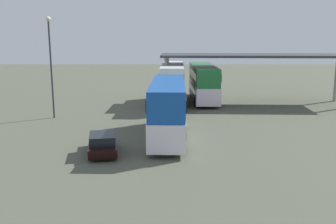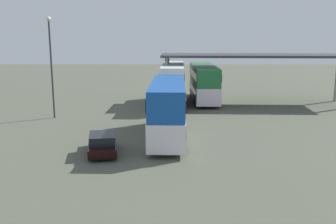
{
  "view_description": "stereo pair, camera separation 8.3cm",
  "coord_description": "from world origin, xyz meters",
  "px_view_note": "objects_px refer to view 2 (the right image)",
  "views": [
    {
      "loc": [
        0.55,
        -25.11,
        7.74
      ],
      "look_at": [
        0.33,
        2.35,
        2.0
      ],
      "focal_mm": 40.69,
      "sensor_mm": 36.0,
      "label": 1
    },
    {
      "loc": [
        0.64,
        -25.11,
        7.74
      ],
      "look_at": [
        0.33,
        2.35,
        2.0
      ],
      "focal_mm": 40.69,
      "sensor_mm": 36.0,
      "label": 2
    }
  ],
  "objects_px": {
    "parked_hatchback": "(102,144)",
    "double_decker_near_canopy": "(173,83)",
    "lamppost_tall": "(51,57)",
    "double_decker_mid_row": "(204,82)",
    "double_decker_main": "(168,108)"
  },
  "relations": [
    {
      "from": "double_decker_main",
      "to": "lamppost_tall",
      "type": "height_order",
      "value": "lamppost_tall"
    },
    {
      "from": "double_decker_near_canopy",
      "to": "lamppost_tall",
      "type": "xyz_separation_m",
      "value": [
        -10.99,
        -6.84,
        3.23
      ]
    },
    {
      "from": "lamppost_tall",
      "to": "parked_hatchback",
      "type": "bearing_deg",
      "value": -58.94
    },
    {
      "from": "double_decker_near_canopy",
      "to": "double_decker_mid_row",
      "type": "relative_size",
      "value": 0.97
    },
    {
      "from": "double_decker_main",
      "to": "double_decker_near_canopy",
      "type": "bearing_deg",
      "value": -0.69
    },
    {
      "from": "parked_hatchback",
      "to": "double_decker_mid_row",
      "type": "height_order",
      "value": "double_decker_mid_row"
    },
    {
      "from": "parked_hatchback",
      "to": "double_decker_near_canopy",
      "type": "relative_size",
      "value": 0.41
    },
    {
      "from": "lamppost_tall",
      "to": "double_decker_main",
      "type": "bearing_deg",
      "value": -32.81
    },
    {
      "from": "double_decker_near_canopy",
      "to": "double_decker_mid_row",
      "type": "distance_m",
      "value": 4.12
    },
    {
      "from": "parked_hatchback",
      "to": "double_decker_near_canopy",
      "type": "xyz_separation_m",
      "value": [
        4.61,
        17.43,
        1.73
      ]
    },
    {
      "from": "double_decker_mid_row",
      "to": "parked_hatchback",
      "type": "bearing_deg",
      "value": 155.8
    },
    {
      "from": "lamppost_tall",
      "to": "double_decker_near_canopy",
      "type": "bearing_deg",
      "value": 31.9
    },
    {
      "from": "parked_hatchback",
      "to": "double_decker_mid_row",
      "type": "distance_m",
      "value": 21.21
    },
    {
      "from": "double_decker_mid_row",
      "to": "lamppost_tall",
      "type": "distance_m",
      "value": 17.39
    },
    {
      "from": "double_decker_near_canopy",
      "to": "lamppost_tall",
      "type": "height_order",
      "value": "lamppost_tall"
    }
  ]
}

